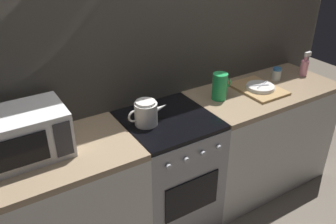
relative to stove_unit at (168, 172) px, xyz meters
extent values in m
plane|color=#6B6054|center=(0.00, 0.00, -0.45)|extent=(8.00, 8.00, 0.00)
cube|color=#A39989|center=(0.00, 0.33, 0.75)|extent=(3.60, 0.05, 2.40)
cube|color=beige|center=(0.00, 0.30, 0.75)|extent=(3.58, 0.01, 2.39)
cube|color=silver|center=(-0.90, 0.00, -0.02)|extent=(1.20, 0.60, 0.86)
cube|color=#9E8466|center=(-0.90, 0.00, 0.43)|extent=(1.20, 0.60, 0.04)
cube|color=#9E9EA3|center=(0.00, 0.00, -0.01)|extent=(0.60, 0.60, 0.87)
cube|color=black|center=(0.00, 0.00, 0.44)|extent=(0.59, 0.59, 0.03)
cube|color=black|center=(0.00, -0.30, 0.00)|extent=(0.42, 0.01, 0.28)
cylinder|color=#B7B7BC|center=(-0.19, -0.32, 0.33)|extent=(0.04, 0.02, 0.04)
cylinder|color=#B7B7BC|center=(-0.06, -0.32, 0.33)|extent=(0.04, 0.02, 0.04)
cylinder|color=#B7B7BC|center=(0.06, -0.32, 0.33)|extent=(0.04, 0.02, 0.04)
cylinder|color=#B7B7BC|center=(0.19, -0.32, 0.33)|extent=(0.04, 0.02, 0.04)
cube|color=silver|center=(0.90, 0.00, -0.02)|extent=(1.20, 0.60, 0.86)
cube|color=#9E8466|center=(0.90, 0.00, 0.43)|extent=(1.20, 0.60, 0.04)
cube|color=white|center=(-0.89, 0.08, 0.59)|extent=(0.46, 0.34, 0.27)
cube|color=black|center=(-0.94, -0.10, 0.59)|extent=(0.28, 0.01, 0.17)
cube|color=#333338|center=(-0.72, -0.09, 0.59)|extent=(0.09, 0.01, 0.21)
cylinder|color=white|center=(-0.16, 0.02, 0.53)|extent=(0.15, 0.15, 0.15)
cylinder|color=white|center=(-0.16, 0.02, 0.61)|extent=(0.13, 0.13, 0.02)
cone|color=white|center=(-0.05, 0.02, 0.54)|extent=(0.10, 0.04, 0.05)
torus|color=white|center=(-0.24, 0.02, 0.53)|extent=(0.08, 0.01, 0.08)
cylinder|color=green|center=(0.48, 0.06, 0.55)|extent=(0.11, 0.11, 0.20)
torus|color=green|center=(0.54, 0.06, 0.56)|extent=(0.08, 0.01, 0.08)
cube|color=tan|center=(0.83, 0.01, 0.46)|extent=(0.30, 0.40, 0.02)
cylinder|color=white|center=(0.83, -0.01, 0.48)|extent=(0.22, 0.22, 0.01)
cylinder|color=white|center=(0.83, -0.01, 0.49)|extent=(0.21, 0.21, 0.01)
cylinder|color=silver|center=(0.85, -0.01, 0.50)|extent=(0.16, 0.07, 0.01)
cube|color=silver|center=(0.81, 0.00, 0.50)|extent=(0.16, 0.09, 0.00)
cylinder|color=silver|center=(1.10, 0.08, 0.49)|extent=(0.08, 0.08, 0.08)
cylinder|color=#2D6BAD|center=(1.10, 0.08, 0.55)|extent=(0.07, 0.07, 0.02)
cylinder|color=pink|center=(1.37, 0.03, 0.52)|extent=(0.06, 0.06, 0.13)
cylinder|color=pink|center=(1.37, 0.03, 0.60)|extent=(0.03, 0.03, 0.04)
cube|color=white|center=(1.39, 0.03, 0.64)|extent=(0.06, 0.02, 0.04)
camera|label=1|loc=(-1.08, -1.75, 1.63)|focal=37.84mm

